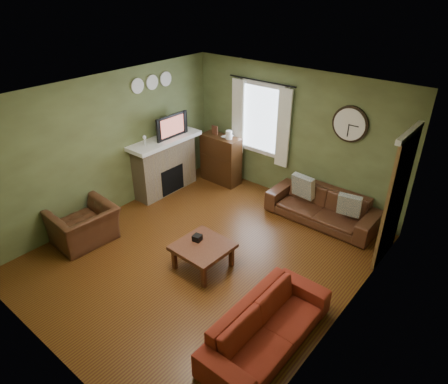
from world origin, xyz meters
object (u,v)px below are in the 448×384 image
Objects in this scene: sofa_red at (268,326)px; coffee_table at (203,256)px; sofa_brown at (322,206)px; bookshelf at (221,159)px; armchair at (84,225)px.

sofa_red is 1.70m from coffee_table.
coffee_table is (-0.78, -2.40, -0.09)m from sofa_brown.
bookshelf is 4.46m from sofa_red.
sofa_brown is at bearing 71.93° from coffee_table.
armchair is (-0.33, -3.21, -0.20)m from bookshelf.
sofa_brown is 2.03× the size of armchair.
armchair is (-3.60, -0.19, 0.04)m from sofa_red.
coffee_table is at bearing 70.01° from sofa_red.
armchair is 2.15m from coffee_table.
armchair is at bearing -131.32° from sofa_brown.
armchair reaches higher than sofa_red.
coffee_table is at bearing -108.07° from sofa_brown.
bookshelf is at bearing 179.17° from sofa_brown.
bookshelf is 0.52× the size of sofa_brown.
sofa_brown is 2.52m from coffee_table.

